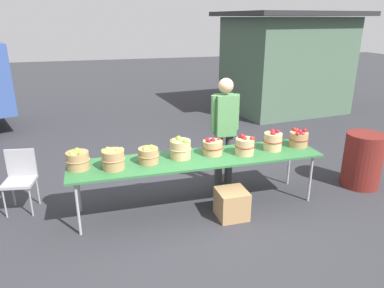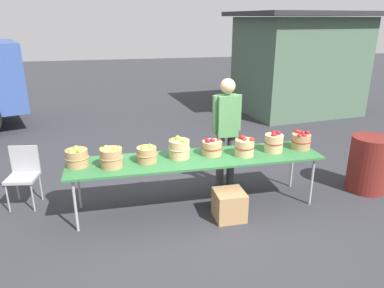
{
  "view_description": "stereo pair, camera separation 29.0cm",
  "coord_description": "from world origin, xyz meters",
  "px_view_note": "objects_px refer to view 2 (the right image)",
  "views": [
    {
      "loc": [
        -1.35,
        -4.44,
        2.58
      ],
      "look_at": [
        0.0,
        0.3,
        0.85
      ],
      "focal_mm": 33.67,
      "sensor_mm": 36.0,
      "label": 1
    },
    {
      "loc": [
        -1.06,
        -4.51,
        2.58
      ],
      "look_at": [
        0.0,
        0.3,
        0.85
      ],
      "focal_mm": 33.67,
      "sensor_mm": 36.0,
      "label": 2
    }
  ],
  "objects_px": {
    "apple_basket_red_2": "(274,142)",
    "produce_crate": "(229,205)",
    "apple_basket_red_3": "(301,140)",
    "apple_basket_red_0": "(212,147)",
    "apple_basket_red_1": "(244,147)",
    "apple_basket_green_0": "(77,157)",
    "apple_basket_green_3": "(179,148)",
    "market_table": "(197,160)",
    "apple_basket_green_2": "(147,154)",
    "apple_basket_green_1": "(111,157)",
    "folding_chair": "(23,171)",
    "trash_barrel": "(368,164)",
    "vendor_adult": "(227,125)"
  },
  "relations": [
    {
      "from": "vendor_adult",
      "to": "folding_chair",
      "type": "distance_m",
      "value": 3.05
    },
    {
      "from": "apple_basket_red_3",
      "to": "trash_barrel",
      "type": "xyz_separation_m",
      "value": [
        1.14,
        -0.1,
        -0.44
      ]
    },
    {
      "from": "apple_basket_green_2",
      "to": "apple_basket_red_2",
      "type": "relative_size",
      "value": 0.94
    },
    {
      "from": "apple_basket_red_3",
      "to": "apple_basket_green_2",
      "type": "bearing_deg",
      "value": -179.01
    },
    {
      "from": "apple_basket_green_0",
      "to": "apple_basket_green_2",
      "type": "relative_size",
      "value": 1.06
    },
    {
      "from": "apple_basket_red_2",
      "to": "apple_basket_red_3",
      "type": "distance_m",
      "value": 0.45
    },
    {
      "from": "apple_basket_green_3",
      "to": "folding_chair",
      "type": "relative_size",
      "value": 0.36
    },
    {
      "from": "apple_basket_green_0",
      "to": "apple_basket_red_3",
      "type": "distance_m",
      "value": 3.18
    },
    {
      "from": "apple_basket_green_1",
      "to": "folding_chair",
      "type": "distance_m",
      "value": 1.47
    },
    {
      "from": "apple_basket_red_2",
      "to": "produce_crate",
      "type": "distance_m",
      "value": 1.13
    },
    {
      "from": "apple_basket_green_1",
      "to": "folding_chair",
      "type": "relative_size",
      "value": 0.35
    },
    {
      "from": "apple_basket_red_1",
      "to": "produce_crate",
      "type": "xyz_separation_m",
      "value": [
        -0.32,
        -0.37,
        -0.68
      ]
    },
    {
      "from": "apple_basket_red_0",
      "to": "apple_basket_red_3",
      "type": "relative_size",
      "value": 1.02
    },
    {
      "from": "apple_basket_green_1",
      "to": "folding_chair",
      "type": "height_order",
      "value": "apple_basket_green_1"
    },
    {
      "from": "produce_crate",
      "to": "apple_basket_red_1",
      "type": "bearing_deg",
      "value": 49.1
    },
    {
      "from": "apple_basket_green_1",
      "to": "apple_basket_green_3",
      "type": "relative_size",
      "value": 0.98
    },
    {
      "from": "produce_crate",
      "to": "apple_basket_green_3",
      "type": "bearing_deg",
      "value": 140.89
    },
    {
      "from": "folding_chair",
      "to": "apple_basket_green_3",
      "type": "bearing_deg",
      "value": -5.43
    },
    {
      "from": "market_table",
      "to": "apple_basket_green_0",
      "type": "distance_m",
      "value": 1.59
    },
    {
      "from": "apple_basket_red_1",
      "to": "apple_basket_red_2",
      "type": "relative_size",
      "value": 0.96
    },
    {
      "from": "apple_basket_red_0",
      "to": "folding_chair",
      "type": "xyz_separation_m",
      "value": [
        -2.64,
        0.54,
        -0.35
      ]
    },
    {
      "from": "apple_basket_red_0",
      "to": "apple_basket_red_3",
      "type": "distance_m",
      "value": 1.35
    },
    {
      "from": "apple_basket_red_0",
      "to": "apple_basket_red_1",
      "type": "xyz_separation_m",
      "value": [
        0.44,
        -0.12,
        0.02
      ]
    },
    {
      "from": "vendor_adult",
      "to": "folding_chair",
      "type": "relative_size",
      "value": 2.02
    },
    {
      "from": "apple_basket_green_0",
      "to": "produce_crate",
      "type": "bearing_deg",
      "value": -13.54
    },
    {
      "from": "market_table",
      "to": "apple_basket_red_1",
      "type": "height_order",
      "value": "apple_basket_red_1"
    },
    {
      "from": "apple_basket_green_3",
      "to": "apple_basket_green_0",
      "type": "bearing_deg",
      "value": -179.5
    },
    {
      "from": "apple_basket_green_0",
      "to": "apple_basket_green_1",
      "type": "height_order",
      "value": "apple_basket_green_1"
    },
    {
      "from": "apple_basket_red_2",
      "to": "trash_barrel",
      "type": "bearing_deg",
      "value": -2.5
    },
    {
      "from": "folding_chair",
      "to": "produce_crate",
      "type": "relative_size",
      "value": 2.18
    },
    {
      "from": "market_table",
      "to": "apple_basket_green_0",
      "type": "bearing_deg",
      "value": 178.11
    },
    {
      "from": "apple_basket_red_0",
      "to": "folding_chair",
      "type": "bearing_deg",
      "value": 168.45
    },
    {
      "from": "apple_basket_red_0",
      "to": "apple_basket_green_1",
      "type": "bearing_deg",
      "value": -174.06
    },
    {
      "from": "apple_basket_green_0",
      "to": "apple_basket_green_2",
      "type": "distance_m",
      "value": 0.9
    },
    {
      "from": "apple_basket_red_1",
      "to": "trash_barrel",
      "type": "bearing_deg",
      "value": -0.31
    },
    {
      "from": "apple_basket_red_2",
      "to": "produce_crate",
      "type": "height_order",
      "value": "apple_basket_red_2"
    },
    {
      "from": "apple_basket_red_1",
      "to": "apple_basket_red_2",
      "type": "bearing_deg",
      "value": 7.1
    },
    {
      "from": "apple_basket_red_0",
      "to": "trash_barrel",
      "type": "distance_m",
      "value": 2.53
    },
    {
      "from": "vendor_adult",
      "to": "produce_crate",
      "type": "relative_size",
      "value": 4.39
    },
    {
      "from": "apple_basket_green_2",
      "to": "apple_basket_red_0",
      "type": "bearing_deg",
      "value": 4.34
    },
    {
      "from": "apple_basket_red_1",
      "to": "apple_basket_red_2",
      "type": "height_order",
      "value": "apple_basket_red_2"
    },
    {
      "from": "trash_barrel",
      "to": "apple_basket_red_0",
      "type": "bearing_deg",
      "value": 176.9
    },
    {
      "from": "apple_basket_green_1",
      "to": "apple_basket_red_3",
      "type": "height_order",
      "value": "apple_basket_green_1"
    },
    {
      "from": "apple_basket_green_1",
      "to": "apple_basket_red_0",
      "type": "bearing_deg",
      "value": 5.94
    },
    {
      "from": "apple_basket_green_1",
      "to": "apple_basket_red_3",
      "type": "distance_m",
      "value": 2.74
    },
    {
      "from": "apple_basket_green_3",
      "to": "apple_basket_red_0",
      "type": "height_order",
      "value": "apple_basket_green_3"
    },
    {
      "from": "market_table",
      "to": "trash_barrel",
      "type": "distance_m",
      "value": 2.74
    },
    {
      "from": "apple_basket_green_0",
      "to": "apple_basket_green_2",
      "type": "height_order",
      "value": "apple_basket_green_0"
    },
    {
      "from": "apple_basket_red_3",
      "to": "produce_crate",
      "type": "xyz_separation_m",
      "value": [
        -1.23,
        -0.46,
        -0.68
      ]
    },
    {
      "from": "apple_basket_red_0",
      "to": "apple_basket_red_2",
      "type": "distance_m",
      "value": 0.91
    }
  ]
}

